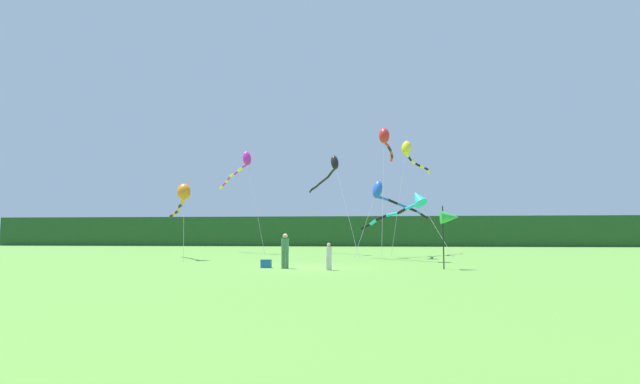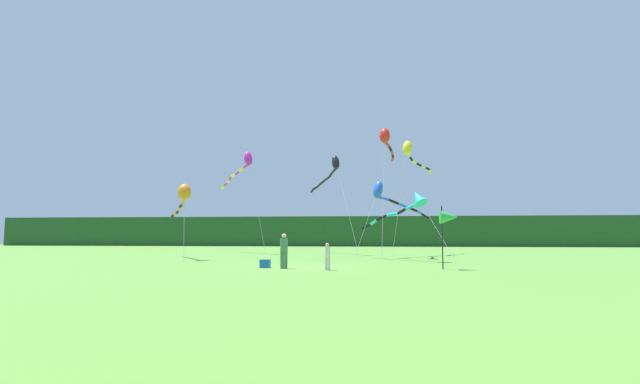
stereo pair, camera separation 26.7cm
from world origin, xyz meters
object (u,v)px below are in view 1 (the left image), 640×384
(person_child, at_px, (329,255))
(kite_yellow, at_px, (409,152))
(banner_flag_pole, at_px, (450,218))
(kite_black, at_px, (331,169))
(kite_red, at_px, (385,139))
(kite_magenta, at_px, (243,164))
(kite_cyan, at_px, (410,202))
(cooler_box, at_px, (266,264))
(kite_blue, at_px, (385,194))
(kite_orange, at_px, (183,196))
(person_adult, at_px, (285,249))

(person_child, xyz_separation_m, kite_yellow, (5.54, 18.33, 8.22))
(banner_flag_pole, height_order, kite_black, kite_black)
(person_child, relative_size, kite_red, 0.13)
(kite_black, relative_size, kite_magenta, 1.01)
(kite_red, relative_size, kite_yellow, 1.00)
(person_child, height_order, kite_red, kite_red)
(kite_black, bearing_deg, kite_yellow, 0.84)
(banner_flag_pole, distance_m, kite_cyan, 7.37)
(banner_flag_pole, xyz_separation_m, kite_red, (-2.72, 11.48, 6.44))
(cooler_box, bearing_deg, person_child, -21.45)
(kite_black, bearing_deg, kite_cyan, -58.55)
(kite_black, height_order, kite_cyan, kite_black)
(kite_black, height_order, kite_blue, kite_black)
(person_child, bearing_deg, kite_orange, 141.69)
(person_adult, distance_m, cooler_box, 1.39)
(person_adult, height_order, person_child, person_adult)
(kite_red, bearing_deg, cooler_box, -120.32)
(banner_flag_pole, distance_m, kite_red, 13.44)
(kite_orange, distance_m, kite_yellow, 19.65)
(banner_flag_pole, distance_m, kite_orange, 18.59)
(kite_red, height_order, kite_yellow, kite_yellow)
(kite_orange, bearing_deg, kite_red, 16.01)
(kite_yellow, bearing_deg, kite_magenta, 176.37)
(kite_yellow, bearing_deg, person_child, -106.82)
(person_child, bearing_deg, kite_magenta, 116.44)
(kite_black, relative_size, kite_orange, 1.46)
(kite_magenta, xyz_separation_m, kite_yellow, (15.13, -0.96, 0.72))
(kite_red, bearing_deg, kite_blue, 94.59)
(banner_flag_pole, relative_size, kite_black, 0.33)
(person_child, xyz_separation_m, kite_cyan, (4.70, 8.39, 3.09))
(kite_cyan, distance_m, kite_yellow, 11.22)
(kite_orange, bearing_deg, person_adult, -41.95)
(kite_magenta, distance_m, kite_blue, 14.59)
(kite_red, bearing_deg, person_adult, -115.28)
(banner_flag_pole, distance_m, kite_magenta, 24.52)
(person_adult, height_order, banner_flag_pole, banner_flag_pole)
(kite_cyan, xyz_separation_m, kite_yellow, (0.84, 9.94, 5.13))
(person_child, bearing_deg, kite_black, 94.13)
(banner_flag_pole, xyz_separation_m, kite_magenta, (-15.60, 18.05, 5.67))
(kite_blue, bearing_deg, banner_flag_pole, -77.07)
(person_adult, height_order, kite_orange, kite_orange)
(kite_orange, bearing_deg, cooler_box, -44.04)
(cooler_box, bearing_deg, kite_magenta, 109.09)
(kite_red, xyz_separation_m, kite_blue, (-0.04, 0.56, -4.23))
(person_adult, relative_size, banner_flag_pole, 0.56)
(cooler_box, height_order, kite_black, kite_black)
(kite_magenta, distance_m, kite_cyan, 18.51)
(banner_flag_pole, bearing_deg, kite_blue, 102.93)
(banner_flag_pole, distance_m, kite_yellow, 18.25)
(cooler_box, xyz_separation_m, kite_yellow, (8.92, 17.01, 8.74))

